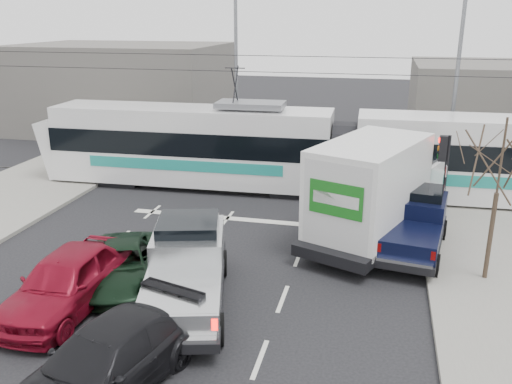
% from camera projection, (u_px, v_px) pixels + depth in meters
% --- Properties ---
extents(ground, '(120.00, 120.00, 0.00)m').
position_uv_depth(ground, '(227.00, 292.00, 16.17)').
color(ground, black).
rests_on(ground, ground).
extents(rails, '(60.00, 1.60, 0.03)m').
position_uv_depth(rails, '(286.00, 191.00, 25.42)').
color(rails, '#33302D').
rests_on(rails, ground).
extents(building_left, '(14.00, 10.00, 6.00)m').
position_uv_depth(building_left, '(123.00, 87.00, 38.64)').
color(building_left, '#615D58').
rests_on(building_left, ground).
extents(building_right, '(12.00, 10.00, 5.00)m').
position_uv_depth(building_right, '(508.00, 103.00, 35.00)').
color(building_right, '#615D58').
rests_on(building_right, ground).
extents(bare_tree, '(2.40, 2.40, 5.00)m').
position_uv_depth(bare_tree, '(501.00, 164.00, 15.66)').
color(bare_tree, '#47382B').
rests_on(bare_tree, ground).
extents(traffic_signal, '(0.44, 0.44, 3.60)m').
position_uv_depth(traffic_signal, '(443.00, 162.00, 19.93)').
color(traffic_signal, black).
rests_on(traffic_signal, ground).
extents(street_lamp_near, '(2.38, 0.25, 9.00)m').
position_uv_depth(street_lamp_near, '(453.00, 76.00, 25.95)').
color(street_lamp_near, slate).
rests_on(street_lamp_near, ground).
extents(street_lamp_far, '(2.38, 0.25, 9.00)m').
position_uv_depth(street_lamp_far, '(233.00, 67.00, 30.30)').
color(street_lamp_far, slate).
rests_on(street_lamp_far, ground).
extents(catenary, '(60.00, 0.20, 7.00)m').
position_uv_depth(catenary, '(287.00, 109.00, 24.22)').
color(catenary, black).
rests_on(catenary, ground).
extents(tram, '(27.68, 3.58, 5.64)m').
position_uv_depth(tram, '(343.00, 152.00, 24.47)').
color(tram, silver).
rests_on(tram, ground).
extents(silver_pickup, '(3.55, 6.35, 2.19)m').
position_uv_depth(silver_pickup, '(187.00, 265.00, 15.47)').
color(silver_pickup, black).
rests_on(silver_pickup, ground).
extents(box_truck, '(5.24, 8.04, 3.81)m').
position_uv_depth(box_truck, '(376.00, 191.00, 19.44)').
color(box_truck, black).
rests_on(box_truck, ground).
extents(navy_pickup, '(2.59, 5.23, 2.11)m').
position_uv_depth(navy_pickup, '(416.00, 223.00, 18.76)').
color(navy_pickup, black).
rests_on(navy_pickup, ground).
extents(green_car, '(3.41, 4.82, 1.22)m').
position_uv_depth(green_car, '(122.00, 265.00, 16.58)').
color(green_car, black).
rests_on(green_car, ground).
extents(red_car, '(2.08, 4.99, 1.69)m').
position_uv_depth(red_car, '(67.00, 281.00, 15.06)').
color(red_car, maroon).
rests_on(red_car, ground).
extents(dark_car, '(3.46, 5.58, 1.51)m').
position_uv_depth(dark_car, '(105.00, 363.00, 11.66)').
color(dark_car, black).
rests_on(dark_car, ground).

